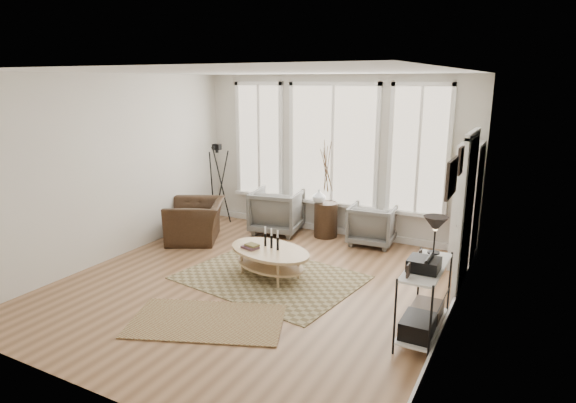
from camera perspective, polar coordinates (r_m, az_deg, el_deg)
The scene contains 17 objects.
room at distance 6.45m, azimuth -3.79°, elevation 1.88°, with size 5.50×5.54×2.90m.
bay_window at distance 8.79m, azimuth 5.31°, elevation 6.36°, with size 4.14×0.12×2.24m.
door at distance 6.74m, azimuth 20.43°, elevation -1.10°, with size 0.09×1.06×2.22m.
bookcase at distance 7.83m, azimuth 20.44°, elevation -0.31°, with size 0.31×0.85×2.06m.
low_shelf at distance 5.62m, azimuth 15.87°, elevation -10.41°, with size 0.38×1.08×1.30m.
wall_art at distance 5.21m, azimuth 19.08°, elevation 3.22°, with size 0.04×0.88×0.44m.
rug_main at distance 7.10m, azimuth -2.11°, elevation -8.98°, with size 2.45×1.84×0.01m, color brown.
rug_runner at distance 5.99m, azimuth -9.57°, elevation -13.74°, with size 1.80×1.00×0.01m, color brown.
coffee_table at distance 7.03m, azimuth -2.25°, elevation -6.37°, with size 1.51×1.17×0.62m.
armchair_left at distance 9.02m, azimuth -1.30°, elevation -1.14°, with size 0.88×0.90×0.82m, color slate.
armchair_right at distance 8.51m, azimuth 9.99°, elevation -2.69°, with size 0.76×0.78×0.71m, color slate.
side_table at distance 8.68m, azimuth 4.57°, elevation 1.28°, with size 0.43×0.43×1.79m.
vase at distance 8.70m, azimuth 3.68°, elevation 0.67°, with size 0.24×0.24×0.25m, color silver.
accent_chair at distance 8.77m, azimuth -10.87°, elevation -2.26°, with size 0.95×1.08×0.70m, color #322014.
tripod_camera at distance 9.66m, azimuth -8.27°, elevation 1.70°, with size 0.56×0.56×1.59m.
book_stack_near at distance 7.67m, azimuth 16.49°, elevation -7.12°, with size 0.21×0.26×0.17m, color maroon.
book_stack_far at distance 7.53m, azimuth 16.24°, elevation -7.63°, with size 0.17×0.22×0.14m, color maroon.
Camera 1 is at (3.33, -5.34, 2.80)m, focal length 30.00 mm.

